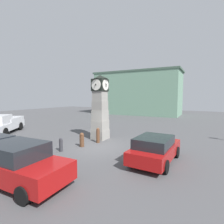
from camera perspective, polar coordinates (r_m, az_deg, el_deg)
The scene contains 9 objects.
ground_plane at distance 12.42m, azimuth -4.78°, elevation -11.44°, with size 75.52×75.52×0.00m, color #4C4C4F.
clock_tower at distance 14.41m, azimuth -3.93°, elevation 1.17°, with size 1.34×1.39×5.26m.
bollard_near_tower at distance 13.51m, azimuth -4.60°, elevation -7.53°, with size 0.27×0.27×1.15m.
bollard_mid_row at distance 12.62m, azimuth -9.82°, elevation -8.87°, with size 0.32×0.32×0.99m.
bollard_far_row at distance 11.88m, azimuth -16.34°, elevation -10.16°, with size 0.23×0.23×0.88m.
car_by_building at distance 8.20m, azimuth -27.73°, elevation -14.68°, with size 4.14×2.22×1.65m.
car_far_lot at distance 9.85m, azimuth 13.89°, elevation -11.54°, with size 2.00×4.08×1.42m.
pickup_truck at distance 19.80m, azimuth -32.31°, elevation -3.26°, with size 4.88×5.61×1.85m.
warehouse_blue_far at distance 35.89m, azimuth 8.37°, elevation 6.10°, with size 17.06×7.99×8.43m.
Camera 1 is at (6.83, -9.76, 3.52)m, focal length 28.00 mm.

